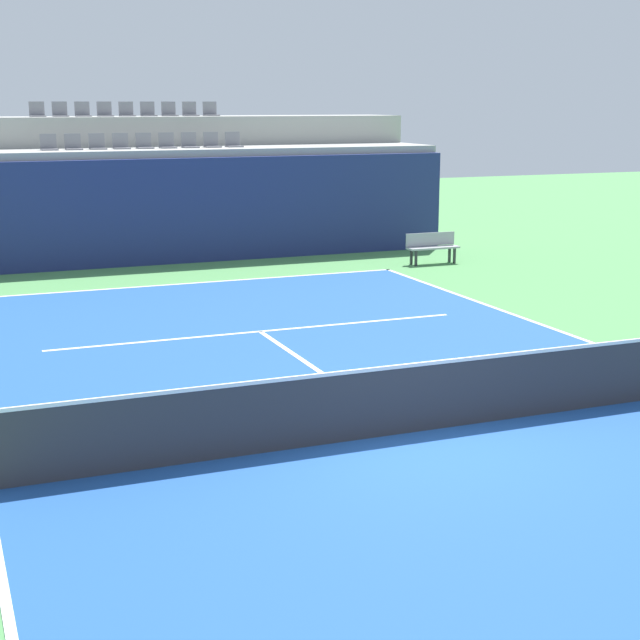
# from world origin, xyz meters

# --- Properties ---
(ground_plane) EXTENTS (80.00, 80.00, 0.00)m
(ground_plane) POSITION_xyz_m (0.00, 0.00, 0.00)
(ground_plane) COLOR #4C8C4C
(court_surface) EXTENTS (11.00, 24.00, 0.01)m
(court_surface) POSITION_xyz_m (0.00, 0.00, 0.01)
(court_surface) COLOR #1E4C99
(court_surface) RESTS_ON ground_plane
(baseline_far) EXTENTS (11.00, 0.10, 0.00)m
(baseline_far) POSITION_xyz_m (0.00, 11.95, 0.01)
(baseline_far) COLOR white
(baseline_far) RESTS_ON court_surface
(service_line_far) EXTENTS (8.26, 0.10, 0.00)m
(service_line_far) POSITION_xyz_m (0.00, 6.40, 0.01)
(service_line_far) COLOR white
(service_line_far) RESTS_ON court_surface
(centre_service_line) EXTENTS (0.10, 6.40, 0.00)m
(centre_service_line) POSITION_xyz_m (0.00, 3.20, 0.01)
(centre_service_line) COLOR white
(centre_service_line) RESTS_ON court_surface
(back_wall) EXTENTS (17.31, 0.30, 2.89)m
(back_wall) POSITION_xyz_m (0.00, 15.19, 1.45)
(back_wall) COLOR navy
(back_wall) RESTS_ON ground_plane
(stands_tier_lower) EXTENTS (17.31, 2.40, 3.10)m
(stands_tier_lower) POSITION_xyz_m (0.00, 16.54, 1.55)
(stands_tier_lower) COLOR #9E9E99
(stands_tier_lower) RESTS_ON ground_plane
(stands_tier_upper) EXTENTS (17.31, 2.40, 3.97)m
(stands_tier_upper) POSITION_xyz_m (0.00, 18.94, 1.98)
(stands_tier_upper) COLOR #9E9E99
(stands_tier_upper) RESTS_ON ground_plane
(seating_row_lower) EXTENTS (5.70, 0.44, 0.44)m
(seating_row_lower) POSITION_xyz_m (0.00, 16.64, 3.23)
(seating_row_lower) COLOR slate
(seating_row_lower) RESTS_ON stands_tier_lower
(seating_row_upper) EXTENTS (5.70, 0.44, 0.44)m
(seating_row_upper) POSITION_xyz_m (0.00, 19.04, 4.09)
(seating_row_upper) COLOR slate
(seating_row_upper) RESTS_ON stands_tier_upper
(tennis_net) EXTENTS (11.08, 0.08, 1.07)m
(tennis_net) POSITION_xyz_m (0.00, 0.00, 0.51)
(tennis_net) COLOR black
(tennis_net) RESTS_ON court_surface
(player_bench) EXTENTS (1.50, 0.40, 0.85)m
(player_bench) POSITION_xyz_m (7.05, 12.48, 0.51)
(player_bench) COLOR #99999E
(player_bench) RESTS_ON ground_plane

